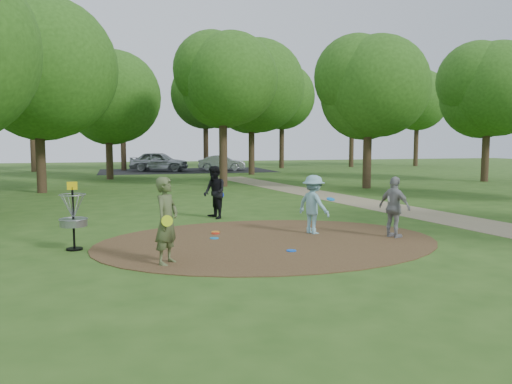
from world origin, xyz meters
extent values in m
plane|color=#2D5119|center=(0.00, 0.00, 0.00)|extent=(100.00, 100.00, 0.00)
cylinder|color=#47301C|center=(0.00, 0.00, 0.01)|extent=(8.40, 8.40, 0.02)
cube|color=#8C7A5B|center=(6.50, 2.00, 0.01)|extent=(7.55, 39.89, 0.01)
cube|color=black|center=(2.00, 30.00, 0.00)|extent=(14.00, 8.00, 0.01)
imported|color=#4F5B34|center=(-2.61, -1.60, 0.87)|extent=(0.70, 0.76, 1.74)
cylinder|color=#C6EC1A|center=(-2.63, -1.90, 0.92)|extent=(0.22, 0.06, 0.22)
imported|color=#80B4BF|center=(1.42, 0.67, 0.78)|extent=(0.96, 1.16, 1.56)
cylinder|color=blue|center=(1.91, 0.68, 0.91)|extent=(0.25, 0.25, 0.08)
imported|color=black|center=(-0.59, 3.99, 0.83)|extent=(0.81, 0.94, 1.67)
cylinder|color=#0B28CA|center=(-0.38, 4.02, 0.74)|extent=(0.23, 0.11, 0.22)
imported|color=gray|center=(3.18, -0.39, 0.78)|extent=(0.69, 0.99, 1.56)
cylinder|color=white|center=(3.10, -0.38, 1.00)|extent=(0.22, 0.08, 0.22)
cylinder|color=#1985CA|center=(-1.23, 0.65, 0.03)|extent=(0.22, 0.22, 0.02)
cylinder|color=blue|center=(0.14, -1.21, 0.03)|extent=(0.22, 0.22, 0.02)
cylinder|color=red|center=(-1.08, 1.28, 0.03)|extent=(0.22, 0.22, 0.02)
imported|color=#A4A7AC|center=(-0.21, 29.97, 0.80)|extent=(5.06, 3.46, 1.60)
imported|color=#9C9DA3|center=(4.90, 29.42, 0.63)|extent=(4.08, 2.42, 1.27)
cylinder|color=orange|center=(-1.04, 1.50, 0.03)|extent=(0.22, 0.22, 0.02)
cylinder|color=black|center=(-4.50, 0.30, 0.68)|extent=(0.05, 0.05, 1.35)
cylinder|color=black|center=(-4.50, 0.30, 0.02)|extent=(0.36, 0.36, 0.04)
cylinder|color=gray|center=(-4.50, 0.30, 0.62)|extent=(0.60, 0.60, 0.16)
torus|color=gray|center=(-4.50, 0.30, 0.70)|extent=(0.63, 0.63, 0.03)
torus|color=gray|center=(-4.50, 0.30, 1.25)|extent=(0.58, 0.58, 0.02)
cube|color=yellow|center=(-4.50, 0.30, 1.45)|extent=(0.22, 0.02, 0.18)
cylinder|color=#332316|center=(-7.00, 14.00, 1.90)|extent=(0.44, 0.44, 3.80)
sphere|color=#264F15|center=(-7.00, 14.00, 5.60)|extent=(6.53, 6.53, 6.53)
cylinder|color=#332316|center=(2.00, 15.00, 2.09)|extent=(0.44, 0.44, 4.18)
sphere|color=#264F15|center=(2.00, 15.00, 5.54)|extent=(4.93, 4.93, 4.93)
cylinder|color=#332316|center=(9.00, 12.00, 1.80)|extent=(0.44, 0.44, 3.61)
sphere|color=#264F15|center=(9.00, 12.00, 5.03)|extent=(5.18, 5.18, 5.18)
cylinder|color=#332316|center=(-4.00, 22.00, 1.71)|extent=(0.44, 0.44, 3.42)
sphere|color=#264F15|center=(-4.00, 22.00, 5.03)|extent=(5.85, 5.85, 5.85)
cylinder|color=#332316|center=(6.00, 24.00, 2.19)|extent=(0.44, 0.44, 4.37)
sphere|color=#264F15|center=(6.00, 24.00, 6.22)|extent=(6.74, 6.74, 6.74)
cylinder|color=#332316|center=(18.00, 14.00, 1.90)|extent=(0.44, 0.44, 3.80)
sphere|color=#264F15|center=(18.00, 14.00, 5.34)|extent=(5.62, 5.62, 5.62)
camera|label=1|loc=(-3.51, -11.43, 2.43)|focal=35.00mm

